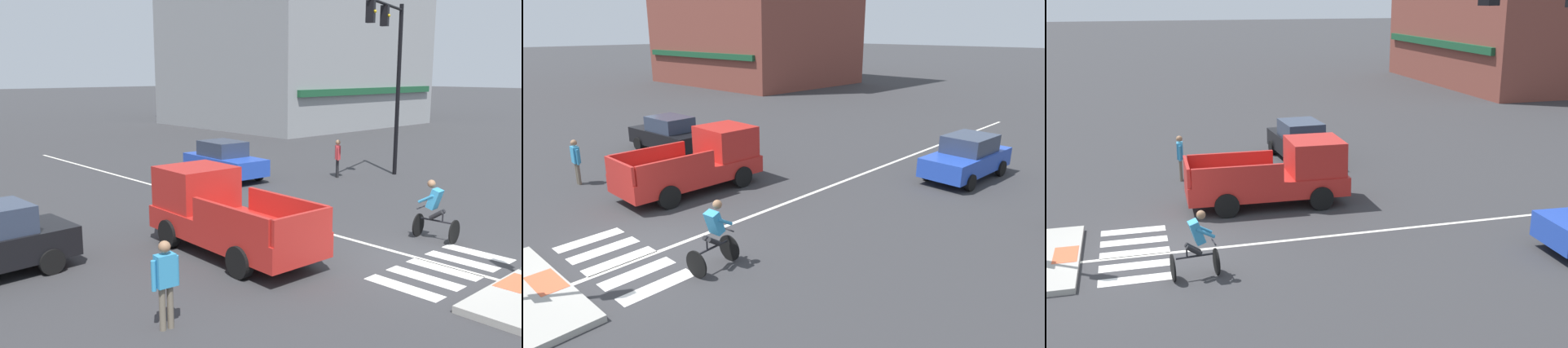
% 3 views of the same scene
% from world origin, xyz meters
% --- Properties ---
extents(ground_plane, '(300.00, 300.00, 0.00)m').
position_xyz_m(ground_plane, '(0.00, 0.00, 0.00)').
color(ground_plane, '#333335').
extents(tactile_pad_front, '(1.10, 0.60, 0.01)m').
position_xyz_m(tactile_pad_front, '(0.00, -2.37, 0.15)').
color(tactile_pad_front, '#DB5B38').
rests_on(tactile_pad_front, traffic_island).
extents(crosswalk_stripe_a, '(0.44, 1.80, 0.01)m').
position_xyz_m(crosswalk_stripe_a, '(-1.70, -0.66, 0.00)').
color(crosswalk_stripe_a, silver).
rests_on(crosswalk_stripe_a, ground).
extents(crosswalk_stripe_b, '(0.44, 1.80, 0.01)m').
position_xyz_m(crosswalk_stripe_b, '(-0.85, -0.66, 0.00)').
color(crosswalk_stripe_b, silver).
rests_on(crosswalk_stripe_b, ground).
extents(crosswalk_stripe_c, '(0.44, 1.80, 0.01)m').
position_xyz_m(crosswalk_stripe_c, '(0.00, -0.66, 0.00)').
color(crosswalk_stripe_c, silver).
rests_on(crosswalk_stripe_c, ground).
extents(crosswalk_stripe_d, '(0.44, 1.80, 0.01)m').
position_xyz_m(crosswalk_stripe_d, '(0.85, -0.66, 0.00)').
color(crosswalk_stripe_d, silver).
rests_on(crosswalk_stripe_d, ground).
extents(crosswalk_stripe_e, '(0.44, 1.80, 0.01)m').
position_xyz_m(crosswalk_stripe_e, '(1.70, -0.66, 0.00)').
color(crosswalk_stripe_e, silver).
rests_on(crosswalk_stripe_e, ground).
extents(lane_centre_line, '(0.14, 28.00, 0.01)m').
position_xyz_m(lane_centre_line, '(0.25, 10.00, 0.00)').
color(lane_centre_line, silver).
rests_on(lane_centre_line, ground).
extents(car_blue_eastbound_far, '(2.02, 4.19, 1.64)m').
position_xyz_m(car_blue_eastbound_far, '(3.32, 11.70, 0.81)').
color(car_blue_eastbound_far, '#2347B7').
rests_on(car_blue_eastbound_far, ground).
extents(car_black_cross_left, '(4.16, 1.96, 1.64)m').
position_xyz_m(car_black_cross_left, '(-8.22, 6.10, 0.81)').
color(car_black_cross_left, black).
rests_on(car_black_cross_left, ground).
extents(pickup_truck_red_westbound_near, '(2.18, 5.16, 2.08)m').
position_xyz_m(pickup_truck_red_westbound_near, '(-2.97, 4.03, 0.98)').
color(pickup_truck_red_westbound_near, red).
rests_on(pickup_truck_red_westbound_near, ground).
extents(cyclist, '(0.76, 1.15, 1.68)m').
position_xyz_m(cyclist, '(1.95, 0.77, 0.87)').
color(cyclist, black).
rests_on(cyclist, ground).
extents(pedestrian_at_curb_left, '(0.55, 0.25, 1.67)m').
position_xyz_m(pedestrian_at_curb_left, '(-6.56, 1.15, 0.98)').
color(pedestrian_at_curb_left, '#6B6051').
rests_on(pedestrian_at_curb_left, ground).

